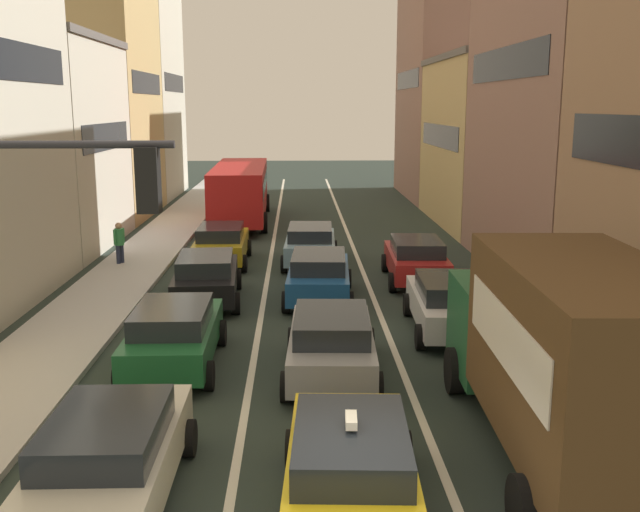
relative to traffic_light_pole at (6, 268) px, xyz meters
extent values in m
cube|color=#BABABA|center=(-2.25, 19.20, -3.75)|extent=(2.60, 64.00, 0.14)
cube|color=silver|center=(2.75, 19.20, -3.81)|extent=(0.16, 60.00, 0.01)
cube|color=silver|center=(6.15, 19.20, -3.81)|extent=(0.16, 60.00, 0.01)
cube|color=black|center=(-4.03, 12.40, 3.28)|extent=(0.02, 7.04, 1.10)
cube|color=beige|center=(-7.55, 21.20, 0.37)|extent=(7.00, 8.70, 8.37)
cube|color=black|center=(-4.03, 21.20, 0.79)|extent=(0.02, 7.04, 1.10)
cube|color=#66605B|center=(-7.55, 21.20, 4.71)|extent=(7.20, 8.70, 0.30)
cube|color=tan|center=(-7.55, 30.00, 2.54)|extent=(7.00, 8.70, 12.72)
cube|color=black|center=(-4.03, 30.00, 3.18)|extent=(0.02, 7.04, 1.10)
cube|color=beige|center=(-7.55, 38.80, 2.79)|extent=(7.00, 8.70, 13.20)
cube|color=black|center=(-4.03, 38.80, 3.45)|extent=(0.02, 7.04, 1.10)
cube|color=#936B5B|center=(14.35, 37.70, 2.96)|extent=(7.00, 10.90, 13.55)
cube|color=black|center=(10.84, 37.70, 3.64)|extent=(0.02, 8.80, 1.10)
cube|color=tan|center=(14.35, 26.70, 0.18)|extent=(7.00, 10.90, 7.98)
cube|color=black|center=(10.84, 26.70, 0.57)|extent=(0.02, 8.80, 1.10)
cube|color=#66605B|center=(14.35, 26.70, 4.32)|extent=(7.20, 10.90, 0.30)
cube|color=#936B5B|center=(14.35, 15.70, 2.78)|extent=(7.00, 10.90, 13.20)
cube|color=black|center=(10.84, 15.70, 3.44)|extent=(0.02, 8.80, 1.10)
cylinder|color=#2D2D33|center=(0.50, -0.01, 1.58)|extent=(3.50, 0.10, 0.10)
cube|color=black|center=(1.90, -0.01, 1.13)|extent=(0.28, 0.28, 0.84)
sphere|color=red|center=(1.90, 0.14, 1.39)|extent=(0.18, 0.18, 0.18)
sphere|color=#F2A519|center=(1.90, 0.14, 1.13)|extent=(0.18, 0.18, 0.18)
sphere|color=green|center=(1.90, 0.14, 0.87)|extent=(0.18, 0.18, 0.18)
cube|color=#1E5933|center=(8.25, 4.72, -2.39)|extent=(2.48, 2.48, 1.90)
cube|color=black|center=(8.29, 5.93, -2.01)|extent=(2.02, 0.10, 0.70)
cube|color=#51381E|center=(8.12, 0.96, -1.64)|extent=(2.58, 5.52, 2.80)
cube|color=white|center=(6.90, 1.00, -1.36)|extent=(0.18, 4.48, 0.90)
cylinder|color=black|center=(7.05, 4.84, -3.34)|extent=(0.33, 0.97, 0.96)
cylinder|color=black|center=(9.45, 4.76, -3.34)|extent=(0.33, 0.97, 0.96)
cylinder|color=black|center=(6.87, -0.44, -3.34)|extent=(0.33, 0.97, 0.96)
cube|color=yellow|center=(4.54, 0.25, -3.15)|extent=(2.02, 4.39, 0.70)
cube|color=#1E2328|center=(4.53, 0.05, -2.59)|extent=(1.71, 2.49, 0.52)
cube|color=#F2EACC|center=(4.53, 0.05, -2.22)|extent=(0.18, 0.45, 0.12)
cylinder|color=black|center=(3.70, 1.76, -3.50)|extent=(0.25, 0.65, 0.64)
cylinder|color=black|center=(5.53, 1.66, -3.50)|extent=(0.25, 0.65, 0.64)
cube|color=beige|center=(1.00, 0.75, -3.15)|extent=(1.81, 4.30, 0.70)
cube|color=#1E2328|center=(1.00, 0.55, -2.59)|extent=(1.59, 2.41, 0.52)
cylinder|color=black|center=(0.08, 2.21, -3.50)|extent=(0.22, 0.64, 0.64)
cylinder|color=black|center=(1.92, 2.21, -3.50)|extent=(0.22, 0.64, 0.64)
cube|color=gray|center=(4.53, 5.87, -3.15)|extent=(1.98, 4.37, 0.70)
cube|color=#1E2328|center=(4.52, 5.67, -2.59)|extent=(1.68, 2.47, 0.52)
cylinder|color=black|center=(3.67, 7.37, -3.50)|extent=(0.25, 0.65, 0.64)
cylinder|color=black|center=(5.51, 7.29, -3.50)|extent=(0.25, 0.65, 0.64)
cylinder|color=black|center=(3.55, 4.45, -3.50)|extent=(0.25, 0.65, 0.64)
cylinder|color=black|center=(5.39, 4.37, -3.50)|extent=(0.25, 0.65, 0.64)
cube|color=#19592D|center=(0.98, 6.57, -3.15)|extent=(1.84, 4.31, 0.70)
cube|color=#1E2328|center=(0.98, 6.37, -2.59)|extent=(1.60, 2.42, 0.52)
cylinder|color=black|center=(0.05, 8.02, -3.50)|extent=(0.23, 0.64, 0.64)
cylinder|color=black|center=(1.89, 8.04, -3.50)|extent=(0.23, 0.64, 0.64)
cylinder|color=black|center=(0.07, 5.10, -3.50)|extent=(0.23, 0.64, 0.64)
cylinder|color=black|center=(1.91, 5.11, -3.50)|extent=(0.23, 0.64, 0.64)
cube|color=#194C8C|center=(4.45, 12.26, -3.15)|extent=(2.02, 4.39, 0.70)
cube|color=#1E2328|center=(4.44, 12.06, -2.59)|extent=(1.71, 2.49, 0.52)
cylinder|color=black|center=(3.60, 13.77, -3.50)|extent=(0.25, 0.65, 0.64)
cylinder|color=black|center=(5.44, 13.67, -3.50)|extent=(0.25, 0.65, 0.64)
cylinder|color=black|center=(3.45, 10.85, -3.50)|extent=(0.25, 0.65, 0.64)
cylinder|color=black|center=(5.29, 10.75, -3.50)|extent=(0.25, 0.65, 0.64)
cube|color=black|center=(1.03, 12.15, -3.15)|extent=(2.06, 4.40, 0.70)
cube|color=#1E2328|center=(1.04, 11.95, -2.59)|extent=(1.73, 2.50, 0.52)
cylinder|color=black|center=(0.02, 13.55, -3.50)|extent=(0.26, 0.65, 0.64)
cylinder|color=black|center=(1.85, 13.67, -3.50)|extent=(0.26, 0.65, 0.64)
cylinder|color=black|center=(0.20, 10.63, -3.50)|extent=(0.26, 0.65, 0.64)
cylinder|color=black|center=(2.04, 10.75, -3.50)|extent=(0.26, 0.65, 0.64)
cube|color=#759EB7|center=(4.29, 17.38, -3.15)|extent=(1.96, 4.36, 0.70)
cube|color=#1E2328|center=(4.28, 17.18, -2.59)|extent=(1.67, 2.46, 0.52)
cylinder|color=black|center=(3.42, 18.87, -3.50)|extent=(0.24, 0.65, 0.64)
cylinder|color=black|center=(5.26, 18.80, -3.50)|extent=(0.24, 0.65, 0.64)
cylinder|color=black|center=(3.31, 15.95, -3.50)|extent=(0.24, 0.65, 0.64)
cylinder|color=black|center=(5.15, 15.88, -3.50)|extent=(0.24, 0.65, 0.64)
cube|color=#B29319|center=(0.94, 17.55, -3.15)|extent=(1.85, 4.32, 0.70)
cube|color=#1E2328|center=(0.94, 17.35, -2.59)|extent=(1.61, 2.42, 0.52)
cylinder|color=black|center=(0.01, 19.00, -3.50)|extent=(0.23, 0.64, 0.64)
cylinder|color=black|center=(1.85, 19.02, -3.50)|extent=(0.23, 0.64, 0.64)
cylinder|color=black|center=(0.04, 16.08, -3.50)|extent=(0.23, 0.64, 0.64)
cylinder|color=black|center=(1.88, 16.10, -3.50)|extent=(0.23, 0.64, 0.64)
cube|color=silver|center=(7.78, 8.97, -3.15)|extent=(1.99, 4.38, 0.70)
cube|color=#1E2328|center=(7.77, 8.77, -2.59)|extent=(1.69, 2.48, 0.52)
cylinder|color=black|center=(6.92, 10.47, -3.50)|extent=(0.25, 0.65, 0.64)
cylinder|color=black|center=(8.76, 10.39, -3.50)|extent=(0.25, 0.65, 0.64)
cylinder|color=black|center=(6.79, 7.55, -3.50)|extent=(0.25, 0.65, 0.64)
cylinder|color=black|center=(8.63, 7.47, -3.50)|extent=(0.25, 0.65, 0.64)
cube|color=#A51E1E|center=(7.81, 14.54, -3.15)|extent=(1.96, 4.36, 0.70)
cube|color=#1E2328|center=(7.80, 14.34, -2.59)|extent=(1.67, 2.47, 0.52)
cylinder|color=black|center=(6.94, 16.03, -3.50)|extent=(0.24, 0.65, 0.64)
cylinder|color=black|center=(8.78, 15.97, -3.50)|extent=(0.24, 0.65, 0.64)
cylinder|color=black|center=(6.83, 13.11, -3.50)|extent=(0.24, 0.65, 0.64)
cylinder|color=black|center=(8.67, 13.04, -3.50)|extent=(0.24, 0.65, 0.64)
cube|color=#B21919|center=(0.93, 27.34, -2.12)|extent=(2.74, 10.55, 2.40)
cube|color=black|center=(0.93, 27.34, -1.76)|extent=(2.75, 9.92, 0.70)
cylinder|color=black|center=(-0.40, 31.09, -3.32)|extent=(0.32, 1.01, 1.00)
cylinder|color=black|center=(2.10, 31.15, -3.32)|extent=(0.32, 1.01, 1.00)
cylinder|color=black|center=(-0.25, 24.16, -3.32)|extent=(0.32, 1.01, 1.00)
cylinder|color=black|center=(2.25, 24.22, -3.32)|extent=(0.32, 1.01, 1.00)
cylinder|color=#262D47|center=(-2.82, 17.07, -3.41)|extent=(0.16, 0.16, 0.82)
cylinder|color=#262D47|center=(-2.73, 17.23, -3.41)|extent=(0.16, 0.16, 0.82)
cylinder|color=#338C4C|center=(-2.77, 17.15, -2.70)|extent=(0.34, 0.34, 0.60)
sphere|color=tan|center=(-2.77, 17.15, -2.28)|extent=(0.24, 0.24, 0.24)
cylinder|color=#338C4C|center=(-2.88, 16.96, -2.67)|extent=(0.10, 0.10, 0.55)
cylinder|color=#338C4C|center=(-2.66, 17.34, -2.67)|extent=(0.10, 0.10, 0.55)
camera|label=1|loc=(3.80, -9.30, 2.07)|focal=40.66mm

